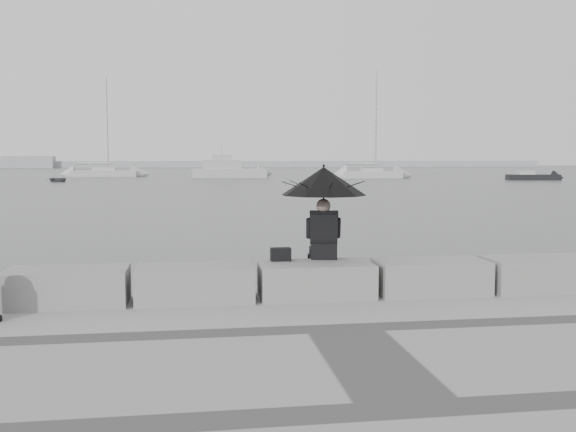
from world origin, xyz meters
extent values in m
plane|color=#404245|center=(0.00, 0.00, 0.00)|extent=(360.00, 360.00, 0.00)
cube|color=gray|center=(-3.40, -0.45, 0.75)|extent=(1.60, 0.80, 0.50)
cube|color=gray|center=(-1.70, -0.45, 0.75)|extent=(1.60, 0.80, 0.50)
cube|color=gray|center=(0.00, -0.45, 0.75)|extent=(1.60, 0.80, 0.50)
cube|color=gray|center=(1.70, -0.45, 0.75)|extent=(1.60, 0.80, 0.50)
cube|color=gray|center=(3.40, -0.45, 0.75)|extent=(1.60, 0.80, 0.50)
sphere|color=#726056|center=(0.19, -0.04, 1.78)|extent=(0.21, 0.21, 0.21)
cylinder|color=black|center=(0.19, -0.05, 1.85)|extent=(0.02, 0.02, 1.00)
cone|color=black|center=(0.19, -0.05, 2.14)|extent=(1.26, 1.26, 0.41)
sphere|color=black|center=(0.19, -0.05, 2.37)|extent=(0.04, 0.04, 0.04)
cube|color=black|center=(-0.47, -0.19, 1.09)|extent=(0.29, 0.17, 0.19)
cube|color=#A3A5A8|center=(0.00, 155.00, 0.80)|extent=(180.00, 6.00, 1.60)
cube|color=silver|center=(-13.26, 76.74, 0.35)|extent=(8.32, 2.49, 0.90)
cube|color=silver|center=(-13.26, 76.74, 0.95)|extent=(2.92, 1.63, 0.50)
cylinder|color=#969698|center=(-13.26, 76.74, 6.80)|extent=(0.16, 0.16, 12.00)
cylinder|color=#969698|center=(-13.26, 76.74, 1.60)|extent=(4.67, 0.15, 0.10)
cube|color=silver|center=(19.63, 66.29, 0.35)|extent=(7.32, 2.91, 0.90)
cube|color=silver|center=(19.63, 66.29, 0.95)|extent=(2.62, 1.77, 0.50)
cylinder|color=#969698|center=(19.63, 66.29, 6.80)|extent=(0.16, 0.16, 12.00)
cylinder|color=#969698|center=(19.63, 66.29, 1.60)|extent=(4.03, 0.39, 0.10)
cube|color=silver|center=(2.57, 69.80, 0.50)|extent=(9.13, 3.24, 1.20)
cube|color=silver|center=(2.57, 69.80, 1.60)|extent=(4.60, 2.42, 1.20)
cube|color=silver|center=(2.57, 69.80, 2.50)|extent=(2.33, 1.71, 0.60)
cylinder|color=#969698|center=(2.57, 69.80, 3.60)|extent=(0.08, 0.08, 1.60)
cube|color=black|center=(35.65, 57.43, 0.25)|extent=(5.86, 2.39, 0.70)
cube|color=silver|center=(35.65, 57.43, 0.75)|extent=(1.86, 1.43, 0.50)
imported|color=slate|center=(-15.56, 59.66, 0.25)|extent=(3.11, 2.85, 0.50)
camera|label=1|loc=(-1.69, -9.27, 2.49)|focal=40.00mm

